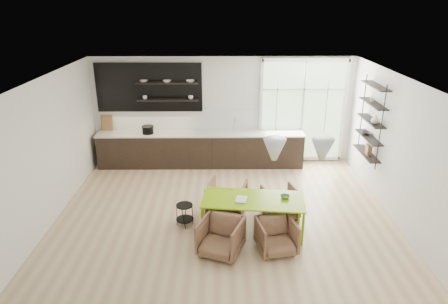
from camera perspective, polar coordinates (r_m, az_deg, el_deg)
room at (r=9.06m, az=3.58°, el=2.82°), size 7.02×6.01×2.91m
kitchen_run at (r=10.85m, az=-3.83°, el=1.12°), size 5.54×0.69×2.75m
right_shelving at (r=9.68m, az=20.26°, el=3.91°), size 0.26×1.22×1.90m
dining_table at (r=7.74m, az=4.20°, el=-7.00°), size 2.03×1.09×0.71m
armchair_back_left at (r=8.47m, az=0.41°, el=-6.64°), size 0.93×0.95×0.72m
armchair_back_right at (r=8.49m, az=8.01°, el=-7.10°), size 0.82×0.84×0.63m
armchair_front_left at (r=7.25m, az=-0.48°, el=-12.03°), size 0.93×0.94×0.67m
armchair_front_right at (r=7.38m, az=7.49°, el=-11.85°), size 0.78×0.79×0.61m
wire_stool at (r=8.14m, az=-5.65°, el=-8.52°), size 0.36×0.36×0.45m
table_book at (r=7.66m, az=1.67°, el=-6.72°), size 0.27×0.33×0.03m
table_bowl at (r=7.80m, az=8.73°, el=-6.33°), size 0.21×0.21×0.06m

